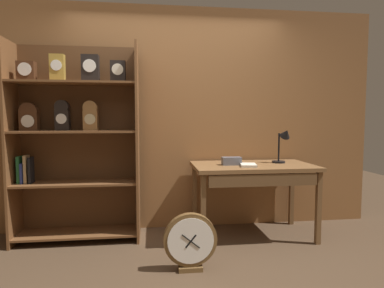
{
  "coord_description": "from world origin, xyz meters",
  "views": [
    {
      "loc": [
        -0.3,
        -2.48,
        1.3
      ],
      "look_at": [
        0.11,
        0.77,
        1.04
      ],
      "focal_mm": 30.18,
      "sensor_mm": 36.0,
      "label": 1
    }
  ],
  "objects_px": {
    "toolbox_small": "(231,161)",
    "bookshelf": "(74,138)",
    "open_repair_manual": "(248,165)",
    "desk_lamp": "(284,141)",
    "round_clock_large": "(190,242)",
    "workbench": "(253,173)"
  },
  "relations": [
    {
      "from": "workbench",
      "to": "bookshelf",
      "type": "bearing_deg",
      "value": 175.09
    },
    {
      "from": "desk_lamp",
      "to": "round_clock_large",
      "type": "bearing_deg",
      "value": -145.43
    },
    {
      "from": "bookshelf",
      "to": "desk_lamp",
      "type": "distance_m",
      "value": 2.29
    },
    {
      "from": "toolbox_small",
      "to": "bookshelf",
      "type": "bearing_deg",
      "value": 174.98
    },
    {
      "from": "workbench",
      "to": "open_repair_manual",
      "type": "height_order",
      "value": "open_repair_manual"
    },
    {
      "from": "round_clock_large",
      "to": "bookshelf",
      "type": "bearing_deg",
      "value": 142.26
    },
    {
      "from": "bookshelf",
      "to": "round_clock_large",
      "type": "xyz_separation_m",
      "value": [
        1.13,
        -0.88,
        -0.84
      ]
    },
    {
      "from": "round_clock_large",
      "to": "workbench",
      "type": "bearing_deg",
      "value": 42.35
    },
    {
      "from": "desk_lamp",
      "to": "open_repair_manual",
      "type": "xyz_separation_m",
      "value": [
        -0.46,
        -0.19,
        -0.23
      ]
    },
    {
      "from": "bookshelf",
      "to": "open_repair_manual",
      "type": "xyz_separation_m",
      "value": [
        1.82,
        -0.27,
        -0.29
      ]
    },
    {
      "from": "bookshelf",
      "to": "open_repair_manual",
      "type": "height_order",
      "value": "bookshelf"
    },
    {
      "from": "bookshelf",
      "to": "workbench",
      "type": "relative_size",
      "value": 1.6
    },
    {
      "from": "workbench",
      "to": "desk_lamp",
      "type": "height_order",
      "value": "desk_lamp"
    },
    {
      "from": "workbench",
      "to": "toolbox_small",
      "type": "distance_m",
      "value": 0.28
    },
    {
      "from": "toolbox_small",
      "to": "open_repair_manual",
      "type": "distance_m",
      "value": 0.2
    },
    {
      "from": "workbench",
      "to": "desk_lamp",
      "type": "xyz_separation_m",
      "value": [
        0.37,
        0.08,
        0.33
      ]
    },
    {
      "from": "desk_lamp",
      "to": "round_clock_large",
      "type": "height_order",
      "value": "desk_lamp"
    },
    {
      "from": "workbench",
      "to": "open_repair_manual",
      "type": "relative_size",
      "value": 5.94
    },
    {
      "from": "workbench",
      "to": "round_clock_large",
      "type": "relative_size",
      "value": 2.61
    },
    {
      "from": "bookshelf",
      "to": "round_clock_large",
      "type": "bearing_deg",
      "value": -37.74
    },
    {
      "from": "open_repair_manual",
      "to": "toolbox_small",
      "type": "bearing_deg",
      "value": 151.59
    },
    {
      "from": "open_repair_manual",
      "to": "round_clock_large",
      "type": "distance_m",
      "value": 1.07
    }
  ]
}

